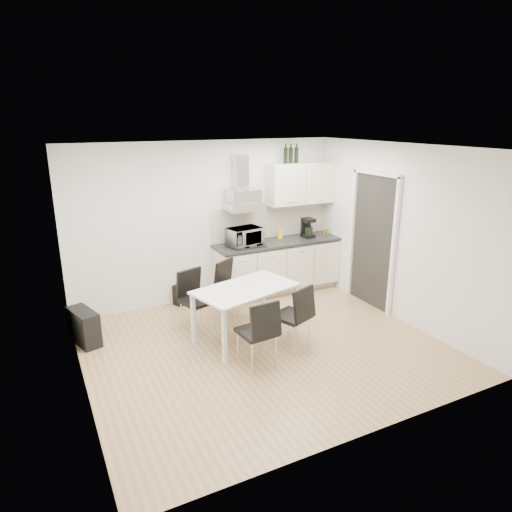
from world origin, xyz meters
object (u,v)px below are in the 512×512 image
Objects in this scene: chair_near_right at (291,317)px; guitar_amp at (84,327)px; dining_table at (246,294)px; chair_far_right at (235,290)px; floor_speaker at (181,295)px; chair_near_left at (257,332)px; kitchenette at (278,245)px; chair_far_left at (198,302)px.

guitar_amp is (-2.43, 1.36, -0.20)m from chair_near_right.
chair_far_right is (0.15, 0.72, -0.23)m from dining_table.
dining_table reaches higher than floor_speaker.
chair_near_right is at bearing -87.69° from floor_speaker.
chair_near_left is 2.65× the size of floor_speaker.
chair_near_left reaches higher than dining_table.
floor_speaker is at bearing 7.46° from guitar_amp.
floor_speaker is (-0.86, 2.06, -0.27)m from chair_near_right.
guitar_amp is (-2.16, 0.14, -0.20)m from chair_far_right.
chair_near_right is 1.44× the size of guitar_amp.
chair_near_right is (-0.86, -1.89, -0.39)m from kitchenette.
chair_near_right is at bearing 114.64° from chair_far_left.
dining_table is 0.77m from chair_far_left.
dining_table is at bearing -132.69° from kitchenette.
chair_far_left is 1.28m from chair_near_left.
kitchenette reaches higher than chair_far_right.
kitchenette is 1.67× the size of dining_table.
guitar_amp is at bearing -170.72° from kitchenette.
chair_far_right and chair_near_right have the same top height.
floor_speaker is at bearing 174.52° from kitchenette.
chair_near_right is at bearing -64.06° from dining_table.
kitchenette is 2.86× the size of chair_far_right.
chair_near_left is 2.29m from floor_speaker.
chair_far_right is 1.00× the size of chair_near_right.
chair_near_left is at bearing -57.28° from guitar_amp.
chair_far_right is at bearing -149.02° from kitchenette.
kitchenette is at bearing 44.04° from chair_near_right.
dining_table is (-1.29, -1.40, -0.17)m from kitchenette.
chair_near_left reaches higher than guitar_amp.
dining_table is at bearing -94.84° from floor_speaker.
chair_far_right is 2.65× the size of floor_speaker.
chair_far_right is 1.00× the size of chair_near_left.
chair_near_right reaches higher than dining_table.
chair_near_right is at bearing 71.57° from chair_far_right.
chair_far_left is at bearing -154.40° from kitchenette.
chair_far_right is 1.07m from floor_speaker.
guitar_amp is at bearing 134.30° from chair_near_left.
chair_near_left is (-0.19, -0.70, -0.23)m from dining_table.
floor_speaker is at bearing 91.20° from chair_near_right.
chair_near_left is at bearing -119.55° from dining_table.
chair_near_left is 2.40m from guitar_amp.
chair_far_left is at bearing -113.93° from floor_speaker.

